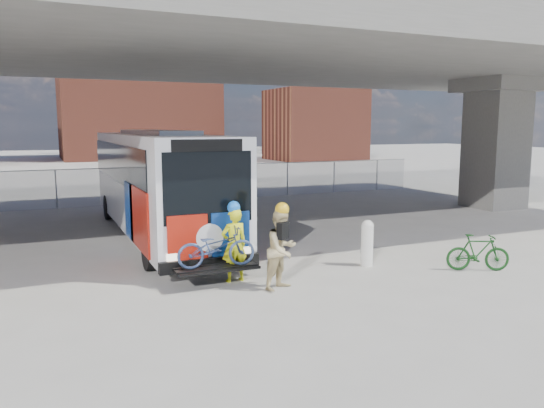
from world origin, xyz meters
TOP-DOWN VIEW (x-y plane):
  - ground at (0.00, 0.00)m, footprint 160.00×160.00m
  - bus at (-2.00, 3.80)m, footprint 2.67×12.97m
  - overpass at (0.00, 4.00)m, footprint 40.00×16.00m
  - chainlink_fence at (0.00, 12.00)m, footprint 30.00×0.06m
  - brick_buildings at (1.23, 48.23)m, footprint 54.00×22.00m
  - smokestack at (14.00, 55.00)m, footprint 2.20×2.20m
  - bollard at (2.39, -2.61)m, footprint 0.33×0.33m
  - cyclist_hivis at (-1.46, -2.52)m, footprint 0.69×0.48m
  - cyclist_tan at (-0.64, -3.55)m, footprint 1.14×1.04m
  - bike_parked at (4.79, -4.24)m, footprint 1.68×1.17m

SIDE VIEW (x-z plane):
  - ground at x=0.00m, z-range 0.00..0.00m
  - bike_parked at x=4.79m, z-range 0.00..0.99m
  - bollard at x=2.39m, z-range 0.04..1.32m
  - cyclist_hivis at x=-1.46m, z-range -0.04..1.98m
  - cyclist_tan at x=-0.64m, z-range -0.06..2.01m
  - chainlink_fence at x=0.00m, z-range -13.58..16.42m
  - bus at x=-2.00m, z-range 0.26..3.95m
  - brick_buildings at x=1.23m, z-range -0.58..11.42m
  - overpass at x=0.00m, z-range 2.57..10.52m
  - smokestack at x=14.00m, z-range 0.00..25.00m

